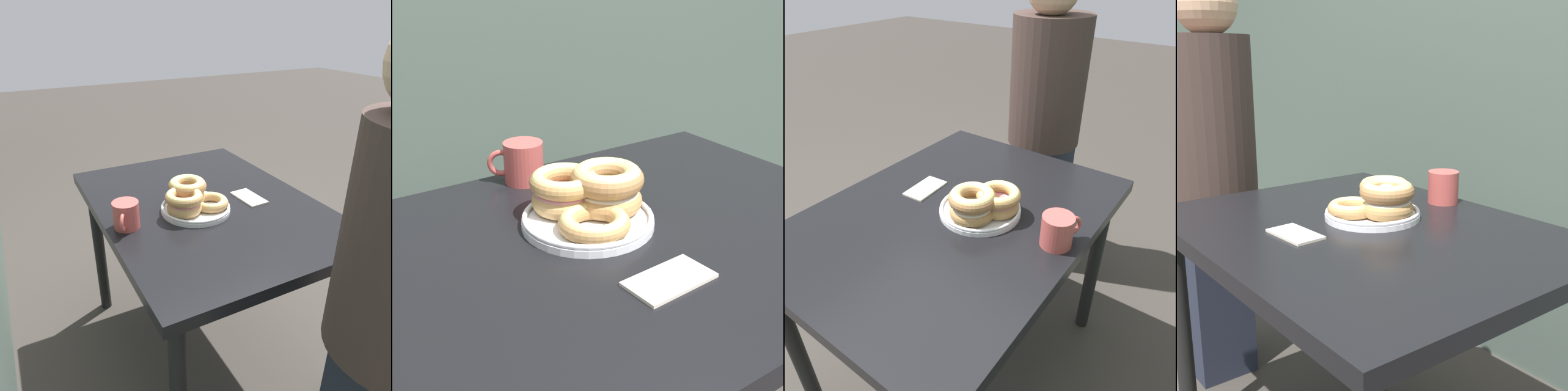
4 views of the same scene
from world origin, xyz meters
TOP-DOWN VIEW (x-y plane):
  - ground_plane at (0.00, 0.00)m, footprint 14.00×14.00m
  - dining_table at (0.00, 0.33)m, footprint 1.01×0.76m
  - donut_plate at (-0.03, 0.41)m, footprint 0.26×0.27m
  - coffee_mug at (-0.04, 0.65)m, footprint 0.12×0.09m
  - napkin at (-0.05, 0.17)m, footprint 0.14×0.08m

SIDE VIEW (x-z plane):
  - ground_plane at x=0.00m, z-range 0.00..0.00m
  - dining_table at x=0.00m, z-range 0.27..0.99m
  - napkin at x=-0.05m, z-range 0.71..0.72m
  - donut_plate at x=-0.03m, z-range 0.71..0.81m
  - coffee_mug at x=-0.04m, z-range 0.72..0.81m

